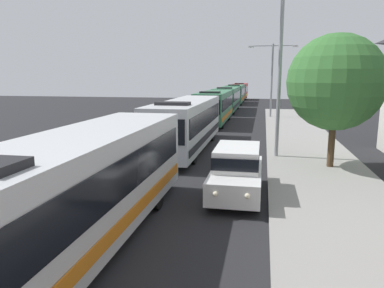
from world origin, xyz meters
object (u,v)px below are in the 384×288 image
(streetlamp_far, at_px, (272,73))
(bus_rear, at_px, (235,93))
(bus_tail_end, at_px, (240,91))
(bus_second_in_line, at_px, (187,123))
(bus_fourth_in_line, at_px, (227,98))
(bus_middle, at_px, (215,106))
(bus_lead, at_px, (79,187))
(white_suv, at_px, (237,169))
(roadside_tree, at_px, (336,82))
(streetlamp_mid, at_px, (280,56))

(streetlamp_far, bearing_deg, bus_rear, 104.79)
(bus_tail_end, bearing_deg, bus_second_in_line, -90.00)
(bus_fourth_in_line, xyz_separation_m, bus_tail_end, (-0.00, 26.27, -0.00))
(bus_second_in_line, xyz_separation_m, bus_tail_end, (-0.00, 51.69, -0.00))
(bus_middle, distance_m, bus_fourth_in_line, 12.40)
(bus_lead, relative_size, bus_second_in_line, 0.98)
(bus_lead, relative_size, bus_tail_end, 1.10)
(white_suv, distance_m, streetlamp_far, 27.50)
(streetlamp_far, bearing_deg, roadside_tree, -83.54)
(bus_rear, relative_size, streetlamp_far, 1.42)
(bus_middle, distance_m, white_suv, 21.72)
(bus_rear, relative_size, roadside_tree, 1.73)
(streetlamp_mid, bearing_deg, bus_second_in_line, 164.14)
(bus_second_in_line, height_order, bus_tail_end, same)
(bus_second_in_line, distance_m, streetlamp_far, 19.83)
(bus_middle, distance_m, streetlamp_far, 8.53)
(streetlamp_far, relative_size, roadside_tree, 1.22)
(bus_tail_end, distance_m, streetlamp_far, 33.48)
(bus_fourth_in_line, distance_m, bus_rear, 13.83)
(bus_middle, height_order, bus_tail_end, same)
(bus_lead, bearing_deg, streetlamp_far, 80.54)
(bus_rear, xyz_separation_m, streetlamp_far, (5.40, -20.44, 3.19))
(bus_rear, distance_m, streetlamp_mid, 41.32)
(streetlamp_far, bearing_deg, bus_tail_end, 99.32)
(bus_lead, bearing_deg, bus_rear, 90.00)
(bus_tail_end, bearing_deg, bus_lead, -90.00)
(streetlamp_mid, bearing_deg, bus_rear, 97.54)
(streetlamp_mid, distance_m, streetlamp_far, 20.35)
(roadside_tree, bearing_deg, bus_rear, 100.50)
(white_suv, bearing_deg, streetlamp_far, 86.42)
(bus_lead, height_order, roadside_tree, roadside_tree)
(bus_fourth_in_line, distance_m, roadside_tree, 30.09)
(bus_lead, height_order, streetlamp_mid, streetlamp_mid)
(bus_second_in_line, height_order, bus_fourth_in_line, same)
(bus_fourth_in_line, relative_size, streetlamp_mid, 1.37)
(bus_fourth_in_line, height_order, streetlamp_far, streetlamp_far)
(bus_rear, bearing_deg, bus_lead, -90.00)
(bus_second_in_line, distance_m, streetlamp_mid, 6.82)
(bus_tail_end, bearing_deg, white_suv, -86.48)
(bus_rear, bearing_deg, streetlamp_mid, -82.46)
(bus_lead, distance_m, bus_rear, 52.82)
(bus_tail_end, distance_m, roadside_tree, 55.81)
(bus_fourth_in_line, height_order, white_suv, bus_fourth_in_line)
(bus_middle, height_order, white_suv, bus_middle)
(bus_fourth_in_line, height_order, bus_tail_end, same)
(bus_lead, xyz_separation_m, bus_middle, (-0.00, 26.59, -0.00))
(bus_middle, relative_size, bus_fourth_in_line, 0.88)
(bus_rear, bearing_deg, white_suv, -85.56)
(bus_middle, distance_m, bus_rear, 26.23)
(bus_tail_end, bearing_deg, bus_middle, -90.00)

